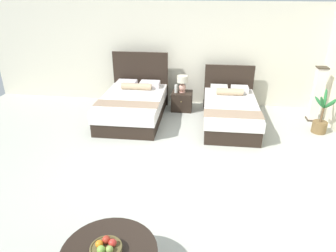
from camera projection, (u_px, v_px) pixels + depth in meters
name	position (u px, v px, depth m)	size (l,w,h in m)	color
ground_plane	(169.00, 171.00, 5.27)	(10.37, 10.38, 0.02)	#B8B9AC
wall_back	(186.00, 54.00, 7.77)	(10.37, 0.12, 2.52)	beige
bed_near_window	(133.00, 105.00, 7.15)	(1.40, 2.11, 1.36)	black
bed_near_corner	(230.00, 111.00, 6.89)	(1.20, 2.14, 1.10)	black
nightstand	(182.00, 101.00, 7.68)	(0.50, 0.49, 0.46)	black
table_lamp	(182.00, 82.00, 7.49)	(0.26, 0.26, 0.41)	#DA9D8A
vase	(176.00, 89.00, 7.52)	(0.08, 0.08, 0.20)	silver
fruit_bowl	(106.00, 248.00, 3.05)	(0.32, 0.32, 0.14)	brown
floor_lamp_corner	(317.00, 94.00, 6.93)	(0.24, 0.24, 1.25)	#3B3123
potted_palm	(321.00, 121.00, 6.49)	(0.49, 0.54, 0.93)	brown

